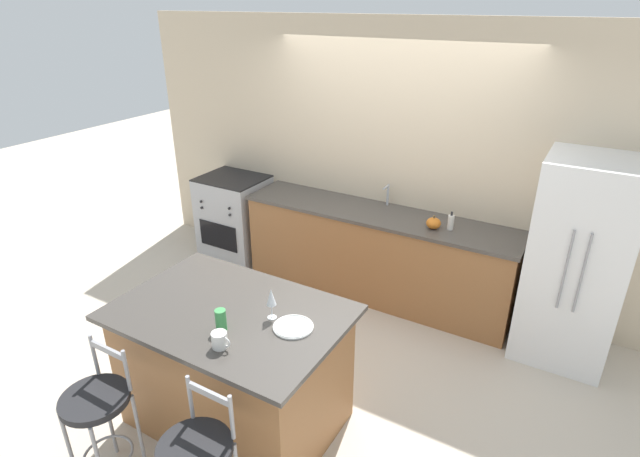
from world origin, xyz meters
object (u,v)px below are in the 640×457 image
(tumbler_cup, at_px, (221,320))
(soap_bottle, at_px, (451,222))
(coffee_mug, at_px, (220,340))
(bar_stool_near, at_px, (99,412))
(pumpkin_decoration, at_px, (434,223))
(dinner_plate, at_px, (293,327))
(wine_glass, at_px, (271,298))
(oven_range, at_px, (235,216))
(refrigerator, at_px, (576,262))

(tumbler_cup, xyz_separation_m, soap_bottle, (0.77, 2.24, -0.03))
(coffee_mug, distance_m, soap_bottle, 2.47)
(bar_stool_near, xyz_separation_m, pumpkin_decoration, (1.11, 2.80, 0.42))
(bar_stool_near, bearing_deg, coffee_mug, 39.33)
(tumbler_cup, bearing_deg, soap_bottle, 70.97)
(coffee_mug, bearing_deg, soap_bottle, 74.32)
(dinner_plate, relative_size, wine_glass, 1.19)
(bar_stool_near, bearing_deg, tumbler_cup, 52.09)
(wine_glass, bearing_deg, pumpkin_decoration, 77.17)
(oven_range, bearing_deg, tumbler_cup, -52.00)
(wine_glass, height_order, tumbler_cup, wine_glass)
(refrigerator, height_order, soap_bottle, refrigerator)
(refrigerator, bearing_deg, pumpkin_decoration, -177.88)
(bar_stool_near, distance_m, pumpkin_decoration, 3.04)
(refrigerator, relative_size, pumpkin_decoration, 13.31)
(oven_range, distance_m, pumpkin_decoration, 2.45)
(refrigerator, height_order, coffee_mug, refrigerator)
(tumbler_cup, bearing_deg, bar_stool_near, -127.91)
(bar_stool_near, xyz_separation_m, tumbler_cup, (0.48, 0.62, 0.46))
(pumpkin_decoration, relative_size, soap_bottle, 0.78)
(wine_glass, distance_m, soap_bottle, 2.06)
(bar_stool_near, distance_m, tumbler_cup, 0.91)
(bar_stool_near, xyz_separation_m, dinner_plate, (0.85, 0.86, 0.40))
(wine_glass, bearing_deg, oven_range, 134.51)
(coffee_mug, height_order, pumpkin_decoration, pumpkin_decoration)
(oven_range, height_order, soap_bottle, soap_bottle)
(refrigerator, bearing_deg, wine_glass, -129.72)
(tumbler_cup, bearing_deg, pumpkin_decoration, 73.80)
(wine_glass, xyz_separation_m, tumbler_cup, (-0.20, -0.26, -0.08))
(coffee_mug, xyz_separation_m, soap_bottle, (0.67, 2.38, -0.00))
(dinner_plate, bearing_deg, oven_range, 136.67)
(refrigerator, bearing_deg, soap_bottle, 179.15)
(oven_range, relative_size, dinner_plate, 3.79)
(bar_stool_near, relative_size, wine_glass, 4.53)
(wine_glass, height_order, coffee_mug, wine_glass)
(wine_glass, xyz_separation_m, pumpkin_decoration, (0.44, 1.92, -0.13))
(refrigerator, relative_size, tumbler_cup, 12.14)
(oven_range, height_order, bar_stool_near, bar_stool_near)
(coffee_mug, xyz_separation_m, pumpkin_decoration, (0.53, 2.32, -0.02))
(oven_range, xyz_separation_m, bar_stool_near, (1.29, -2.88, 0.07))
(dinner_plate, xyz_separation_m, pumpkin_decoration, (0.26, 1.94, 0.02))
(refrigerator, distance_m, dinner_plate, 2.46)
(coffee_mug, relative_size, pumpkin_decoration, 0.97)
(wine_glass, height_order, soap_bottle, wine_glass)
(soap_bottle, bearing_deg, refrigerator, -0.85)
(pumpkin_decoration, bearing_deg, bar_stool_near, -111.70)
(refrigerator, relative_size, soap_bottle, 10.35)
(wine_glass, relative_size, pumpkin_decoration, 1.64)
(dinner_plate, distance_m, tumbler_cup, 0.45)
(coffee_mug, bearing_deg, pumpkin_decoration, 77.16)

